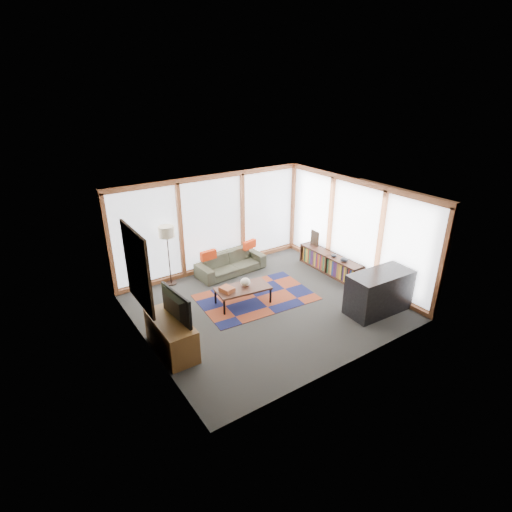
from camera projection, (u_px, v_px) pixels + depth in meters
ground at (266, 306)px, 9.14m from camera, size 5.50×5.50×0.00m
room_envelope at (270, 231)px, 9.20m from camera, size 5.52×5.02×2.62m
rug at (256, 297)px, 9.49m from camera, size 2.77×1.89×0.01m
sofa at (231, 263)px, 10.63m from camera, size 1.92×0.86×0.55m
pillow_left at (208, 255)px, 10.13m from camera, size 0.44×0.16×0.24m
pillow_right at (250, 244)px, 10.81m from camera, size 0.42×0.22×0.22m
floor_lamp at (169, 256)px, 9.83m from camera, size 0.39×0.39×1.55m
coffee_table at (243, 295)px, 9.16m from camera, size 1.30×0.77×0.41m
book_stack at (227, 289)px, 8.90m from camera, size 0.31×0.35×0.10m
vase at (245, 282)px, 9.12m from camera, size 0.23×0.23×0.20m
bookshelf at (330, 264)px, 10.63m from camera, size 0.38×2.08×0.52m
bowl_a at (344, 260)px, 10.11m from camera, size 0.22×0.22×0.10m
bowl_b at (334, 256)px, 10.38m from camera, size 0.16×0.16×0.08m
shelf_picture at (315, 238)px, 11.06m from camera, size 0.06×0.32×0.41m
tv_console at (171, 335)px, 7.51m from camera, size 0.55×1.33×0.67m
television at (171, 307)px, 7.26m from camera, size 0.23×1.01×0.58m
bar_counter at (379, 292)px, 8.77m from camera, size 1.50×0.75×0.93m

